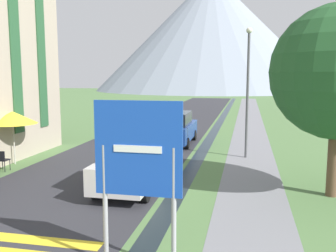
{
  "coord_description": "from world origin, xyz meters",
  "views": [
    {
      "loc": [
        3.38,
        -2.98,
        3.87
      ],
      "look_at": [
        0.62,
        10.0,
        2.05
      ],
      "focal_mm": 40.0,
      "sensor_mm": 36.0,
      "label": 1
    }
  ],
  "objects_px": {
    "parked_car_far": "(175,128)",
    "cafe_chair_far_left": "(2,159)",
    "road_sign": "(138,162)",
    "cafe_umbrella_rear_yellow": "(13,118)",
    "parked_car_near": "(132,163)",
    "streetlamp": "(248,83)"
  },
  "relations": [
    {
      "from": "parked_car_near",
      "to": "cafe_umbrella_rear_yellow",
      "type": "height_order",
      "value": "cafe_umbrella_rear_yellow"
    },
    {
      "from": "cafe_chair_far_left",
      "to": "streetlamp",
      "type": "relative_size",
      "value": 0.14
    },
    {
      "from": "parked_car_far",
      "to": "cafe_umbrella_rear_yellow",
      "type": "bearing_deg",
      "value": -133.91
    },
    {
      "from": "road_sign",
      "to": "cafe_chair_far_left",
      "type": "xyz_separation_m",
      "value": [
        -7.55,
        6.12,
        -1.65
      ]
    },
    {
      "from": "parked_car_near",
      "to": "parked_car_far",
      "type": "height_order",
      "value": "same"
    },
    {
      "from": "road_sign",
      "to": "parked_car_far",
      "type": "height_order",
      "value": "road_sign"
    },
    {
      "from": "parked_car_far",
      "to": "parked_car_near",
      "type": "bearing_deg",
      "value": -88.95
    },
    {
      "from": "road_sign",
      "to": "parked_car_near",
      "type": "height_order",
      "value": "road_sign"
    },
    {
      "from": "road_sign",
      "to": "cafe_umbrella_rear_yellow",
      "type": "xyz_separation_m",
      "value": [
        -7.8,
        7.33,
        -0.12
      ]
    },
    {
      "from": "road_sign",
      "to": "cafe_umbrella_rear_yellow",
      "type": "height_order",
      "value": "road_sign"
    },
    {
      "from": "parked_car_far",
      "to": "streetlamp",
      "type": "bearing_deg",
      "value": -34.5
    },
    {
      "from": "cafe_umbrella_rear_yellow",
      "to": "road_sign",
      "type": "bearing_deg",
      "value": -43.24
    },
    {
      "from": "parked_car_far",
      "to": "cafe_chair_far_left",
      "type": "relative_size",
      "value": 5.29
    },
    {
      "from": "road_sign",
      "to": "cafe_umbrella_rear_yellow",
      "type": "bearing_deg",
      "value": 136.76
    },
    {
      "from": "road_sign",
      "to": "cafe_chair_far_left",
      "type": "bearing_deg",
      "value": 140.96
    },
    {
      "from": "road_sign",
      "to": "parked_car_far",
      "type": "distance_m",
      "value": 13.69
    },
    {
      "from": "road_sign",
      "to": "cafe_umbrella_rear_yellow",
      "type": "distance_m",
      "value": 10.71
    },
    {
      "from": "parked_car_far",
      "to": "cafe_chair_far_left",
      "type": "bearing_deg",
      "value": -127.6
    },
    {
      "from": "cafe_chair_far_left",
      "to": "streetlamp",
      "type": "bearing_deg",
      "value": 41.2
    },
    {
      "from": "parked_car_near",
      "to": "parked_car_far",
      "type": "relative_size",
      "value": 0.9
    },
    {
      "from": "cafe_chair_far_left",
      "to": "streetlamp",
      "type": "xyz_separation_m",
      "value": [
        9.62,
        4.68,
        2.99
      ]
    },
    {
      "from": "cafe_umbrella_rear_yellow",
      "to": "streetlamp",
      "type": "bearing_deg",
      "value": 19.34
    }
  ]
}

